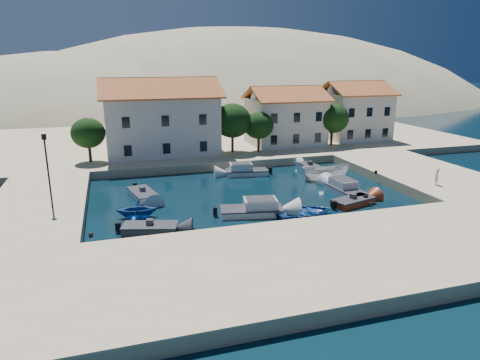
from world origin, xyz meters
The scene contains 23 objects.
ground centered at (0.00, 0.00, 0.00)m, with size 400.00×400.00×0.00m, color black.
quay_south centered at (0.00, -6.00, 0.50)m, with size 52.00×12.00×1.00m, color #D1B38F.
quay_east centered at (20.50, 10.00, 0.50)m, with size 11.00×20.00×1.00m, color #D1B38F.
quay_west centered at (-19.00, 10.00, 0.50)m, with size 8.00×20.00×1.00m, color #D1B38F.
quay_north centered at (2.00, 38.00, 0.50)m, with size 80.00×36.00×1.00m, color #D1B38F.
hills centered at (20.64, 123.62, -23.40)m, with size 254.00×176.00×99.00m.
building_left centered at (-6.00, 28.00, 5.94)m, with size 14.70×9.45×9.70m.
building_mid centered at (12.00, 29.00, 5.22)m, with size 10.50×8.40×8.30m.
building_right centered at (24.00, 30.00, 5.47)m, with size 9.45×8.40×8.80m.
trees centered at (4.51, 25.46, 4.84)m, with size 37.30×5.30×6.45m.
lamppost centered at (-17.50, 8.00, 4.75)m, with size 0.35×0.25×6.22m.
bollards centered at (2.80, 3.87, 1.15)m, with size 29.36×9.56×0.30m.
motorboat_grey_sw centered at (-10.09, 3.02, 0.29)m, with size 4.55×2.93×1.25m.
cabin_cruiser_south centered at (-1.34, 4.40, 0.48)m, with size 5.69×3.24×1.60m.
rowboat_south centered at (2.83, 2.60, 0.00)m, with size 3.65×5.11×1.06m, color #1B4895.
motorboat_red_se centered at (8.41, 4.18, 0.29)m, with size 4.50×2.95×1.25m.
cabin_cruiser_east centered at (9.50, 7.16, 0.48)m, with size 2.37×5.32×1.60m.
boat_east centered at (9.91, 12.38, 0.00)m, with size 1.95×5.18×2.00m, color silver.
motorboat_white_ne centered at (10.47, 17.34, 0.30)m, with size 1.93×3.65×1.25m.
rowboat_west centered at (-10.81, 6.64, 0.00)m, with size 2.92×3.38×1.78m, color #1B4895.
motorboat_white_west centered at (-9.91, 12.10, 0.29)m, with size 2.92×4.82×1.25m.
cabin_cruiser_north centered at (2.31, 17.18, 0.48)m, with size 5.07×2.74×1.60m.
pedestrian centered at (17.84, 4.57, 1.85)m, with size 0.62×0.41×1.70m, color silver.
Camera 1 is at (-12.42, -28.46, 12.81)m, focal length 32.00 mm.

